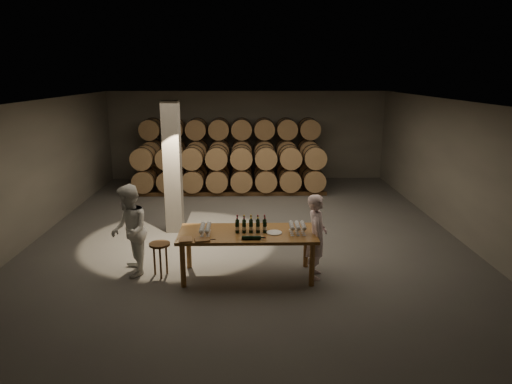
{
  "coord_description": "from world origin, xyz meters",
  "views": [
    {
      "loc": [
        0.0,
        -10.65,
        3.82
      ],
      "look_at": [
        0.21,
        -0.26,
        1.1
      ],
      "focal_mm": 32.0,
      "sensor_mm": 36.0,
      "label": 1
    }
  ],
  "objects_px": {
    "tasting_table": "(247,237)",
    "plate": "(274,233)",
    "person_man": "(317,236)",
    "notebook_near": "(202,240)",
    "stool": "(160,249)",
    "person_woman": "(129,231)",
    "bottle_cluster": "(251,226)"
  },
  "relations": [
    {
      "from": "person_woman",
      "to": "stool",
      "type": "bearing_deg",
      "value": 66.18
    },
    {
      "from": "bottle_cluster",
      "to": "notebook_near",
      "type": "height_order",
      "value": "bottle_cluster"
    },
    {
      "from": "stool",
      "to": "plate",
      "type": "bearing_deg",
      "value": -3.14
    },
    {
      "from": "person_man",
      "to": "plate",
      "type": "bearing_deg",
      "value": 99.65
    },
    {
      "from": "person_man",
      "to": "tasting_table",
      "type": "bearing_deg",
      "value": 96.69
    },
    {
      "from": "bottle_cluster",
      "to": "tasting_table",
      "type": "bearing_deg",
      "value": -146.27
    },
    {
      "from": "bottle_cluster",
      "to": "plate",
      "type": "bearing_deg",
      "value": -12.97
    },
    {
      "from": "stool",
      "to": "person_man",
      "type": "bearing_deg",
      "value": -1.9
    },
    {
      "from": "bottle_cluster",
      "to": "plate",
      "type": "xyz_separation_m",
      "value": [
        0.44,
        -0.1,
        -0.1
      ]
    },
    {
      "from": "person_man",
      "to": "person_woman",
      "type": "distance_m",
      "value": 3.58
    },
    {
      "from": "tasting_table",
      "to": "bottle_cluster",
      "type": "xyz_separation_m",
      "value": [
        0.07,
        0.05,
        0.21
      ]
    },
    {
      "from": "tasting_table",
      "to": "stool",
      "type": "height_order",
      "value": "tasting_table"
    },
    {
      "from": "tasting_table",
      "to": "person_woman",
      "type": "xyz_separation_m",
      "value": [
        -2.26,
        0.14,
        0.1
      ]
    },
    {
      "from": "plate",
      "to": "person_woman",
      "type": "bearing_deg",
      "value": 175.87
    },
    {
      "from": "tasting_table",
      "to": "person_man",
      "type": "relative_size",
      "value": 1.58
    },
    {
      "from": "plate",
      "to": "person_man",
      "type": "xyz_separation_m",
      "value": [
        0.81,
        0.02,
        -0.09
      ]
    },
    {
      "from": "stool",
      "to": "person_man",
      "type": "height_order",
      "value": "person_man"
    },
    {
      "from": "tasting_table",
      "to": "notebook_near",
      "type": "relative_size",
      "value": 9.98
    },
    {
      "from": "person_man",
      "to": "person_woman",
      "type": "xyz_separation_m",
      "value": [
        -3.57,
        0.18,
        0.07
      ]
    },
    {
      "from": "stool",
      "to": "person_woman",
      "type": "bearing_deg",
      "value": 172.16
    },
    {
      "from": "person_man",
      "to": "person_woman",
      "type": "bearing_deg",
      "value": 95.3
    },
    {
      "from": "bottle_cluster",
      "to": "person_woman",
      "type": "bearing_deg",
      "value": 177.56
    },
    {
      "from": "bottle_cluster",
      "to": "person_woman",
      "type": "height_order",
      "value": "person_woman"
    },
    {
      "from": "notebook_near",
      "to": "person_woman",
      "type": "height_order",
      "value": "person_woman"
    },
    {
      "from": "bottle_cluster",
      "to": "plate",
      "type": "relative_size",
      "value": 2.03
    },
    {
      "from": "bottle_cluster",
      "to": "stool",
      "type": "height_order",
      "value": "bottle_cluster"
    },
    {
      "from": "stool",
      "to": "tasting_table",
      "type": "bearing_deg",
      "value": -2.23
    },
    {
      "from": "bottle_cluster",
      "to": "person_man",
      "type": "relative_size",
      "value": 0.36
    },
    {
      "from": "tasting_table",
      "to": "plate",
      "type": "relative_size",
      "value": 8.86
    },
    {
      "from": "bottle_cluster",
      "to": "notebook_near",
      "type": "xyz_separation_m",
      "value": [
        -0.88,
        -0.47,
        -0.09
      ]
    },
    {
      "from": "stool",
      "to": "person_man",
      "type": "xyz_separation_m",
      "value": [
        2.99,
        -0.1,
        0.28
      ]
    },
    {
      "from": "notebook_near",
      "to": "stool",
      "type": "distance_m",
      "value": 1.06
    }
  ]
}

